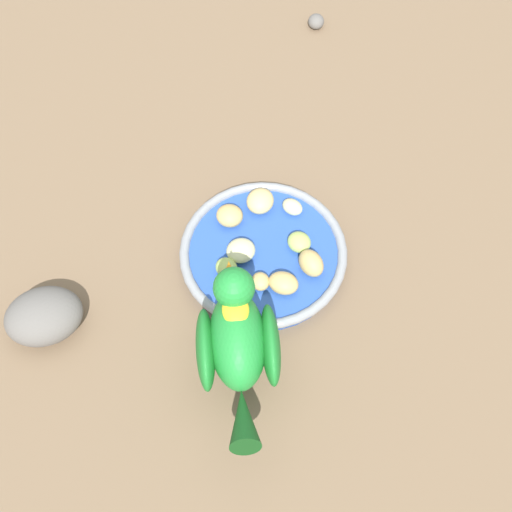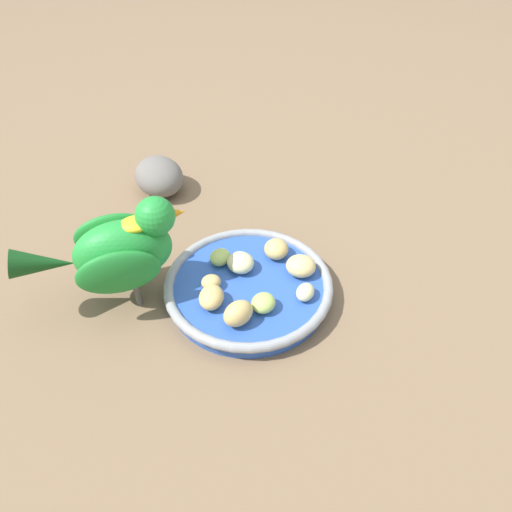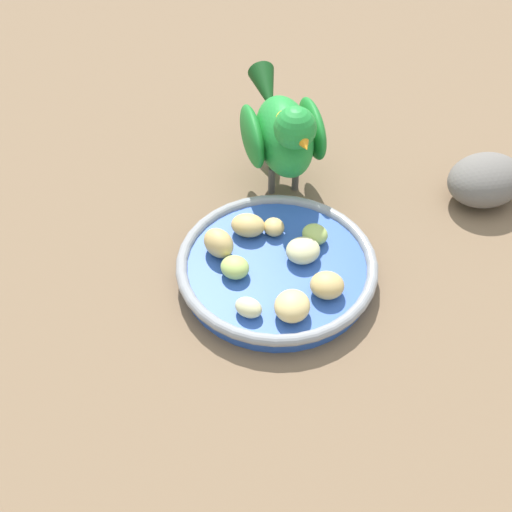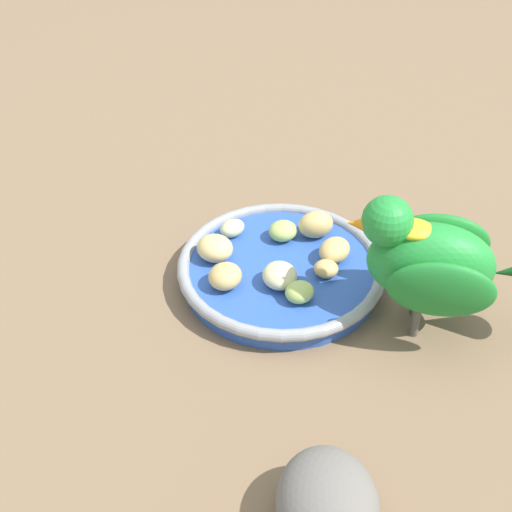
% 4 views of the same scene
% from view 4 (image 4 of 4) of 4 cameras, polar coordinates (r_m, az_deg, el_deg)
% --- Properties ---
extents(ground_plane, '(4.00, 4.00, 0.00)m').
position_cam_4_polar(ground_plane, '(0.75, 1.21, -0.86)').
color(ground_plane, '#7A6047').
extents(feeding_bowl, '(0.21, 0.21, 0.03)m').
position_cam_4_polar(feeding_bowl, '(0.73, 1.98, -1.12)').
color(feeding_bowl, '#2D56B7').
rests_on(feeding_bowl, ground_plane).
extents(apple_piece_0, '(0.05, 0.05, 0.02)m').
position_cam_4_polar(apple_piece_0, '(0.69, 1.86, -1.53)').
color(apple_piece_0, beige).
rests_on(apple_piece_0, feeding_bowl).
extents(apple_piece_1, '(0.03, 0.03, 0.02)m').
position_cam_4_polar(apple_piece_1, '(0.68, 3.43, -2.83)').
color(apple_piece_1, '#B2CC66').
rests_on(apple_piece_1, feeding_bowl).
extents(apple_piece_2, '(0.04, 0.04, 0.02)m').
position_cam_4_polar(apple_piece_2, '(0.73, 6.15, 0.45)').
color(apple_piece_2, tan).
rests_on(apple_piece_2, feeding_bowl).
extents(apple_piece_3, '(0.02, 0.03, 0.02)m').
position_cam_4_polar(apple_piece_3, '(0.76, -1.86, 2.19)').
color(apple_piece_3, beige).
rests_on(apple_piece_3, feeding_bowl).
extents(apple_piece_4, '(0.04, 0.04, 0.02)m').
position_cam_4_polar(apple_piece_4, '(0.72, -3.23, 0.62)').
color(apple_piece_4, '#E5C67F').
rests_on(apple_piece_4, feeding_bowl).
extents(apple_piece_5, '(0.03, 0.03, 0.02)m').
position_cam_4_polar(apple_piece_5, '(0.75, 2.12, 1.98)').
color(apple_piece_5, '#B2CC66').
rests_on(apple_piece_5, feeding_bowl).
extents(apple_piece_6, '(0.03, 0.03, 0.02)m').
position_cam_4_polar(apple_piece_6, '(0.71, 5.50, -1.00)').
color(apple_piece_6, tan).
rests_on(apple_piece_6, feeding_bowl).
extents(apple_piece_7, '(0.04, 0.04, 0.02)m').
position_cam_4_polar(apple_piece_7, '(0.69, -2.43, -1.59)').
color(apple_piece_7, tan).
rests_on(apple_piece_7, feeding_bowl).
extents(apple_piece_8, '(0.04, 0.05, 0.03)m').
position_cam_4_polar(apple_piece_8, '(0.75, 4.70, 2.47)').
color(apple_piece_8, tan).
rests_on(apple_piece_8, feeding_bowl).
extents(parrot, '(0.17, 0.15, 0.14)m').
position_cam_4_polar(parrot, '(0.65, 13.87, -0.26)').
color(parrot, '#59544C').
rests_on(parrot, ground_plane).
extents(rock_large, '(0.12, 0.11, 0.05)m').
position_cam_4_polar(rock_large, '(0.54, 5.60, -18.76)').
color(rock_large, slate).
rests_on(rock_large, ground_plane).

